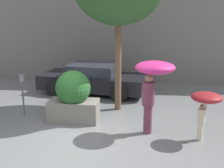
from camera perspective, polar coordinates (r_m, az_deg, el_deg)
name	(u,v)px	position (r m, az deg, el deg)	size (l,w,h in m)	color
ground_plane	(79,137)	(7.46, -6.64, -10.67)	(40.00, 40.00, 0.00)	slate
building_facade	(110,17)	(13.19, -0.34, 13.48)	(18.00, 0.30, 6.00)	gray
planter_box	(73,97)	(8.33, -7.85, -2.60)	(1.46, 1.03, 1.53)	gray
person_adult	(153,76)	(7.24, 8.41, 1.54)	(1.02, 1.02, 1.95)	brown
person_child	(206,101)	(7.22, 18.53, -3.30)	(0.75, 0.75, 1.25)	beige
parked_car_near	(93,79)	(11.38, -3.79, 1.00)	(4.47, 2.50, 1.17)	black
parking_meter	(22,86)	(9.11, -17.78, -0.47)	(0.14, 0.14, 1.30)	#595B60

